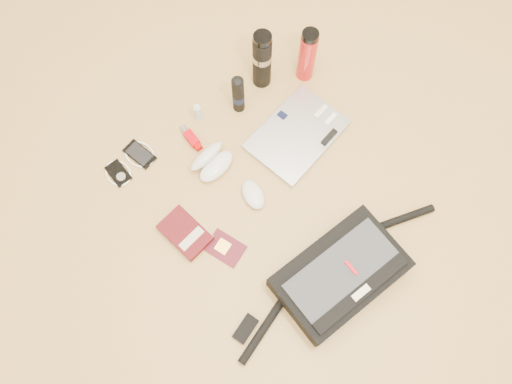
% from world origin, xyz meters
% --- Properties ---
extents(ground, '(4.00, 4.00, 0.00)m').
position_xyz_m(ground, '(0.00, 0.00, 0.00)').
color(ground, tan).
rests_on(ground, ground).
extents(messenger_bag, '(0.89, 0.29, 0.12)m').
position_xyz_m(messenger_bag, '(0.03, -0.32, 0.06)').
color(messenger_bag, black).
rests_on(messenger_bag, ground).
extents(laptop, '(0.42, 0.34, 0.04)m').
position_xyz_m(laptop, '(0.24, 0.21, 0.01)').
color(laptop, '#A2A2A5').
rests_on(laptop, ground).
extents(book, '(0.15, 0.20, 0.03)m').
position_xyz_m(book, '(-0.32, 0.12, 0.02)').
color(book, '#4C0D11').
rests_on(book, ground).
extents(passport, '(0.14, 0.16, 0.01)m').
position_xyz_m(passport, '(-0.24, -0.01, 0.00)').
color(passport, '#500F1C').
rests_on(passport, ground).
extents(mouse, '(0.09, 0.13, 0.04)m').
position_xyz_m(mouse, '(-0.04, 0.10, 0.02)').
color(mouse, silver).
rests_on(mouse, ground).
extents(sunglasses_case, '(0.18, 0.16, 0.09)m').
position_xyz_m(sunglasses_case, '(-0.10, 0.30, 0.03)').
color(sunglasses_case, silver).
rests_on(sunglasses_case, ground).
extents(ipod, '(0.10, 0.11, 0.01)m').
position_xyz_m(ipod, '(-0.41, 0.46, 0.01)').
color(ipod, black).
rests_on(ipod, ground).
extents(phone, '(0.12, 0.14, 0.01)m').
position_xyz_m(phone, '(-0.31, 0.49, 0.01)').
color(phone, black).
rests_on(phone, ground).
extents(inhaler, '(0.04, 0.12, 0.03)m').
position_xyz_m(inhaler, '(-0.11, 0.43, 0.02)').
color(inhaler, '#B5050F').
rests_on(inhaler, ground).
extents(spray_bottle, '(0.03, 0.03, 0.10)m').
position_xyz_m(spray_bottle, '(-0.03, 0.50, 0.04)').
color(spray_bottle, '#B1D5EF').
rests_on(spray_bottle, ground).
extents(aerosol_can, '(0.06, 0.06, 0.20)m').
position_xyz_m(aerosol_can, '(0.13, 0.45, 0.10)').
color(aerosol_can, black).
rests_on(aerosol_can, ground).
extents(thermos_black, '(0.09, 0.09, 0.28)m').
position_xyz_m(thermos_black, '(0.27, 0.50, 0.14)').
color(thermos_black, black).
rests_on(thermos_black, ground).
extents(thermos_red, '(0.08, 0.08, 0.26)m').
position_xyz_m(thermos_red, '(0.43, 0.42, 0.13)').
color(thermos_red, red).
rests_on(thermos_red, ground).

